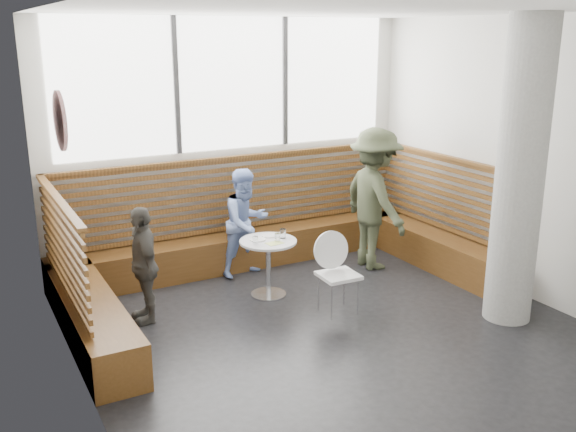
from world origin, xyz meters
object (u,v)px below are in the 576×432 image
child_left (144,265)px  concrete_column (520,174)px  cafe_chair (335,266)px  adult_man (375,199)px  child_back (246,223)px  cafe_table (268,256)px

child_left → concrete_column: bearing=67.4°
cafe_chair → child_left: bearing=160.7°
adult_man → child_left: (-3.13, -0.20, -0.29)m
concrete_column → child_back: bearing=127.5°
cafe_chair → child_back: bearing=106.8°
child_back → cafe_table: bearing=-110.0°
cafe_table → adult_man: (1.67, 0.23, 0.43)m
cafe_table → child_back: child_back is taller
cafe_table → cafe_chair: bearing=-57.8°
concrete_column → cafe_table: concrete_column is taller
cafe_chair → adult_man: 1.59m
concrete_column → cafe_chair: concrete_column is taller
child_back → child_left: size_ratio=1.09×
cafe_table → child_back: bearing=84.6°
concrete_column → adult_man: 2.14m
child_back → concrete_column: bearing=-67.2°
cafe_table → child_back: size_ratio=0.50×
concrete_column → child_back: concrete_column is taller
concrete_column → adult_man: (-0.35, 2.01, -0.68)m
child_left → child_back: bearing=120.3°
child_back → child_left: 1.70m
cafe_chair → concrete_column: bearing=-31.8°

